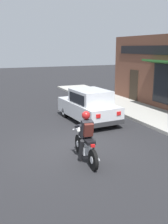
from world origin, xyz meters
The scene contains 4 objects.
ground_plane centered at (0.00, 0.00, 0.00)m, with size 80.00×80.00×0.00m, color black.
sidewalk_curb centered at (5.35, 3.00, 0.07)m, with size 2.60×22.00×0.14m, color #9E9B93.
motorcycle_with_rider centered at (0.03, -1.17, 0.68)m, with size 0.60×2.02×1.62m.
car_hatchback centered at (2.01, 2.94, 0.77)m, with size 1.85×3.87×1.57m.
Camera 1 is at (-3.13, -8.18, 3.48)m, focal length 42.00 mm.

